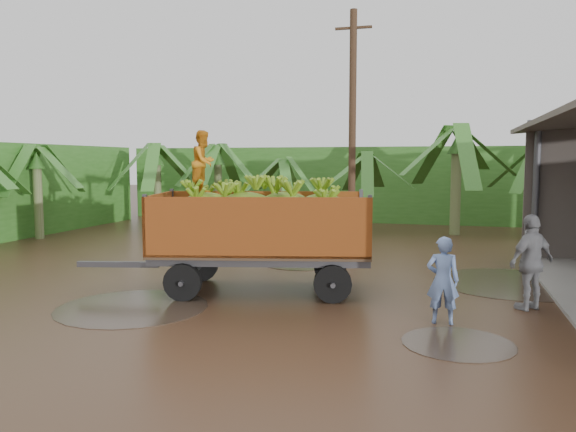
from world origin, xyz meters
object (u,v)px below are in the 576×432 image
Objects in this scene: banana_trailer at (261,228)px; man_grey at (531,262)px; man_blue at (443,280)px; utility_pole at (352,130)px.

man_grey is at bearing -13.89° from banana_trailer.
man_blue is 9.34m from utility_pole.
banana_trailer is 4.32m from man_blue.
man_blue is at bearing -0.86° from man_grey.
banana_trailer reaches higher than man_grey.
utility_pole reaches higher than man_grey.
man_grey is at bearing -141.64° from man_blue.
man_grey is 0.24× the size of utility_pole.
utility_pole is (-4.66, 6.80, 3.01)m from man_grey.
man_grey is 8.78m from utility_pole.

